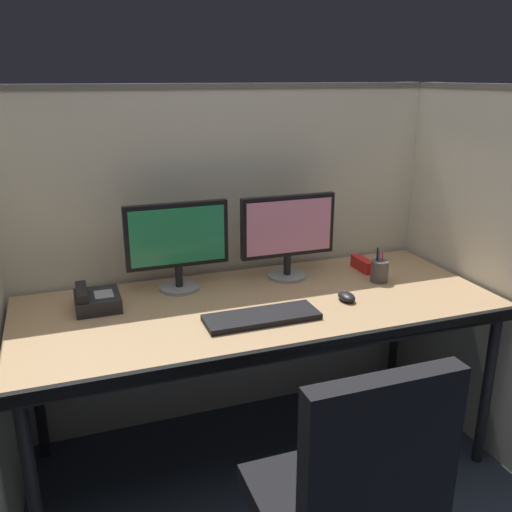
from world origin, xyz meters
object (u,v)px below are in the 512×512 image
object	(u,v)px
keyboard_main	(262,317)
desk_phone	(96,300)
computer_mouse	(347,297)
monitor_left	(177,241)
monitor_right	(288,231)
red_stapler	(363,264)
desk	(261,315)
pen_cup	(380,271)

from	to	relation	value
keyboard_main	desk_phone	bearing A→B (deg)	150.54
computer_mouse	monitor_left	bearing A→B (deg)	149.93
monitor_right	red_stapler	distance (m)	0.42
desk	monitor_right	bearing A→B (deg)	48.62
red_stapler	monitor_right	bearing A→B (deg)	175.73
keyboard_main	computer_mouse	xyz separation A→B (m)	(0.39, 0.06, 0.01)
computer_mouse	keyboard_main	bearing A→B (deg)	-171.63
monitor_left	keyboard_main	world-z (taller)	monitor_left
red_stapler	pen_cup	xyz separation A→B (m)	(-0.01, -0.16, 0.02)
keyboard_main	red_stapler	size ratio (longest dim) A/B	2.87
desk	pen_cup	bearing A→B (deg)	5.69
monitor_right	pen_cup	xyz separation A→B (m)	(0.36, -0.19, -0.17)
monitor_right	computer_mouse	world-z (taller)	monitor_right
desk	computer_mouse	size ratio (longest dim) A/B	19.79
computer_mouse	red_stapler	xyz separation A→B (m)	(0.25, 0.30, 0.01)
monitor_left	desk_phone	world-z (taller)	monitor_left
keyboard_main	red_stapler	bearing A→B (deg)	29.58
keyboard_main	desk	bearing A→B (deg)	70.20
monitor_left	pen_cup	xyz separation A→B (m)	(0.85, -0.21, -0.17)
desk	monitor_right	xyz separation A→B (m)	(0.21, 0.24, 0.27)
computer_mouse	pen_cup	size ratio (longest dim) A/B	0.62
monitor_left	pen_cup	distance (m)	0.89
desk	desk_phone	xyz separation A→B (m)	(-0.62, 0.18, 0.08)
monitor_left	monitor_right	bearing A→B (deg)	-2.34
desk	monitor_left	size ratio (longest dim) A/B	4.42
monitor_left	pen_cup	world-z (taller)	monitor_left
keyboard_main	computer_mouse	world-z (taller)	computer_mouse
red_stapler	monitor_left	bearing A→B (deg)	176.83
pen_cup	monitor_right	bearing A→B (deg)	152.71
desk	computer_mouse	distance (m)	0.35
monitor_right	computer_mouse	bearing A→B (deg)	-70.20
computer_mouse	red_stapler	distance (m)	0.39
pen_cup	keyboard_main	bearing A→B (deg)	-162.11
monitor_left	computer_mouse	xyz separation A→B (m)	(0.61, -0.35, -0.20)
red_stapler	desk_phone	distance (m)	1.21
desk_phone	pen_cup	xyz separation A→B (m)	(1.20, -0.12, 0.02)
computer_mouse	desk_phone	world-z (taller)	desk_phone
red_stapler	keyboard_main	bearing A→B (deg)	-150.42
desk_phone	pen_cup	bearing A→B (deg)	-5.69
monitor_left	pen_cup	size ratio (longest dim) A/B	2.78
desk_phone	monitor_right	bearing A→B (deg)	4.57
desk	monitor_left	xyz separation A→B (m)	(-0.27, 0.26, 0.27)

